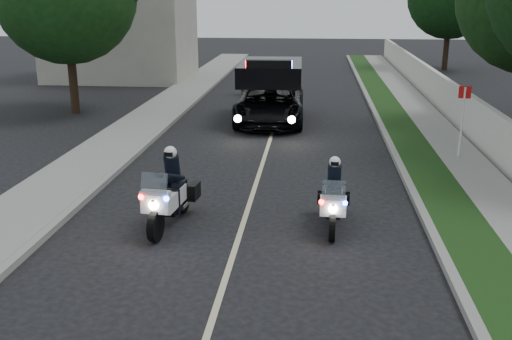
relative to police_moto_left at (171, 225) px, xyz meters
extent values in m
plane|color=black|center=(1.60, -3.37, 0.00)|extent=(120.00, 120.00, 0.00)
cube|color=gray|center=(5.70, 6.63, 0.07)|extent=(0.20, 60.00, 0.15)
cube|color=#193814|center=(6.40, 6.63, 0.08)|extent=(1.20, 60.00, 0.16)
cube|color=gray|center=(7.70, 6.63, 0.08)|extent=(1.40, 60.00, 0.16)
cube|color=beige|center=(8.70, 6.63, 0.75)|extent=(0.22, 60.00, 1.50)
cube|color=gray|center=(-2.50, 6.63, 0.07)|extent=(0.20, 60.00, 0.15)
cube|color=gray|center=(-3.60, 6.63, 0.08)|extent=(2.00, 60.00, 0.16)
cube|color=#A8A396|center=(-8.40, 22.63, 3.50)|extent=(8.00, 6.00, 7.00)
cube|color=#BFB78C|center=(1.60, 6.63, 0.00)|extent=(0.12, 50.00, 0.01)
imported|color=black|center=(1.36, 11.17, 0.00)|extent=(2.77, 5.75, 2.77)
imported|color=black|center=(-0.38, 17.58, 0.00)|extent=(0.71, 1.68, 0.86)
imported|color=black|center=(-0.38, 17.58, 0.00)|extent=(0.61, 0.43, 1.62)
camera|label=1|loc=(3.11, -11.96, 4.99)|focal=41.16mm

